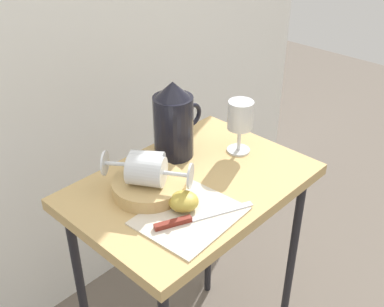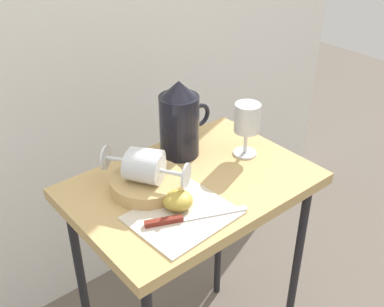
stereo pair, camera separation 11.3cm
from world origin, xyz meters
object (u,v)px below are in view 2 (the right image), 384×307
wine_glass_tipped_far (144,163)px  table (192,206)px  pitcher (180,125)px  wine_glass_upright (247,121)px  basket_tray (148,183)px  wine_glass_tipped_near (146,168)px  knife (182,218)px  apple_half_left (178,200)px

wine_glass_tipped_far → table: bearing=-26.9°
pitcher → wine_glass_upright: pitcher is taller
basket_tray → wine_glass_upright: 0.31m
wine_glass_upright → wine_glass_tipped_near: wine_glass_upright is taller
table → wine_glass_tipped_near: 0.19m
pitcher → knife: 0.30m
table → wine_glass_tipped_far: (-0.10, 0.05, 0.15)m
knife → wine_glass_tipped_far: bearing=85.3°
table → pitcher: size_ratio=3.36×
wine_glass_tipped_near → wine_glass_tipped_far: bearing=67.7°
wine_glass_tipped_near → wine_glass_tipped_far: size_ratio=1.05×
basket_tray → wine_glass_upright: size_ratio=1.19×
basket_tray → apple_half_left: size_ratio=2.57×
knife → basket_tray: bearing=85.0°
pitcher → wine_glass_upright: (0.13, -0.11, 0.01)m
pitcher → wine_glass_upright: size_ratio=1.43×
knife → wine_glass_upright: bearing=20.0°
pitcher → knife: (-0.18, -0.23, -0.08)m
table → knife: 0.18m
table → knife: bearing=-138.1°
wine_glass_upright → wine_glass_tipped_far: wine_glass_upright is taller
wine_glass_upright → wine_glass_tipped_near: 0.31m
pitcher → wine_glass_tipped_far: bearing=-157.0°
table → apple_half_left: apple_half_left is taller
wine_glass_upright → knife: wine_glass_upright is taller
table → wine_glass_tipped_far: bearing=153.1°
basket_tray → wine_glass_tipped_far: wine_glass_tipped_far is taller
table → knife: knife is taller
table → wine_glass_tipped_far: wine_glass_tipped_far is taller
table → pitcher: pitcher is taller
wine_glass_upright → knife: (-0.31, -0.11, -0.09)m
wine_glass_tipped_far → wine_glass_upright: bearing=-8.6°
wine_glass_tipped_far → pitcher: bearing=23.0°
wine_glass_tipped_near → wine_glass_tipped_far: (0.01, 0.02, -0.00)m
wine_glass_upright → apple_half_left: (-0.29, -0.07, -0.08)m
wine_glass_tipped_near → apple_half_left: bearing=-78.9°
table → wine_glass_tipped_far: size_ratio=4.61×
table → basket_tray: 0.15m
basket_tray → apple_half_left: 0.11m
wine_glass_upright → knife: bearing=-160.0°
basket_tray → wine_glass_upright: wine_glass_upright is taller
pitcher → wine_glass_tipped_near: 0.20m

